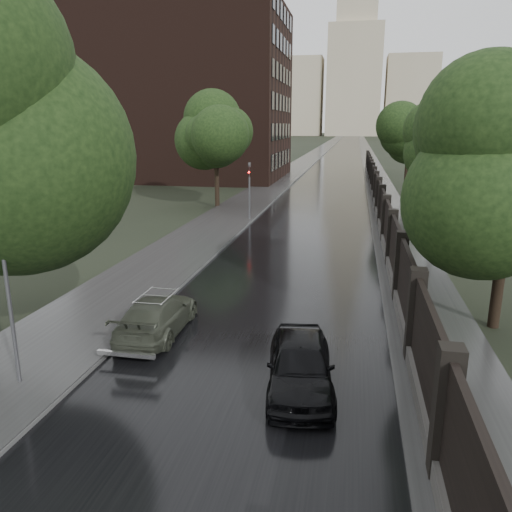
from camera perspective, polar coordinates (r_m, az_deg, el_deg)
The scene contains 15 objects.
ground at distance 11.14m, azimuth -5.67°, elevation -20.97°, with size 800.00×800.00×0.00m, color black.
road at distance 198.75m, azimuth 10.53°, elevation 12.70°, with size 8.00×420.00×0.02m, color black.
sidewalk_left at distance 198.92m, azimuth 8.76°, elevation 12.80°, with size 4.00×420.00×0.16m, color #2D2D2D.
verge_right at distance 198.75m, azimuth 12.15°, elevation 12.63°, with size 3.00×420.00×0.08m, color #2D2D2D.
fence_right at distance 41.05m, azimuth 13.66°, elevation 6.71°, with size 0.45×75.72×2.70m.
tree_left_far at distance 40.11m, azimuth -4.58°, elevation 12.97°, with size 4.25×4.25×7.39m.
tree_right_a at distance 17.36m, azimuth 27.24°, elevation 8.07°, with size 4.08×4.08×7.01m.
tree_right_b at distance 31.03m, azimuth 20.28°, elevation 11.06°, with size 4.08×4.08×7.01m.
tree_right_c at distance 48.88m, azimuth 17.06°, elevation 12.36°, with size 4.08×4.08×7.01m.
lamp_post at distance 13.54m, azimuth -26.54°, elevation -3.23°, with size 0.25×0.12×5.11m.
traffic_light at distance 34.59m, azimuth -0.76°, elevation 8.00°, with size 0.16×0.32×4.00m.
brick_building at distance 64.17m, azimuth -8.20°, elevation 17.80°, with size 24.00×18.00×20.00m, color black.
stalinist_tower at distance 310.28m, azimuth 11.21°, elevation 20.45°, with size 92.00×30.00×159.00m.
volga_sedan at distance 16.30m, azimuth -11.23°, elevation -6.66°, with size 1.71×4.22×1.22m, color #3F4436.
car_right_near at distance 12.80m, azimuth 5.07°, elevation -12.24°, with size 1.62×4.04×1.38m, color black.
Camera 1 is at (2.73, -8.62, 6.50)m, focal length 35.00 mm.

